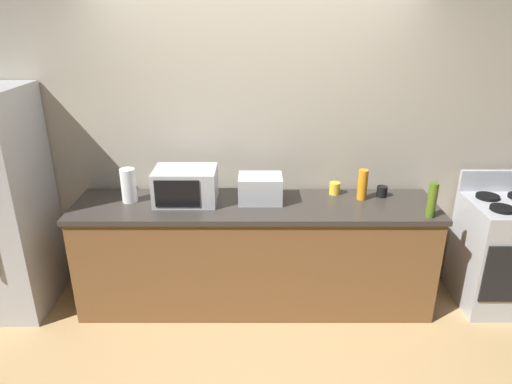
{
  "coord_description": "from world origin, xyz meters",
  "views": [
    {
      "loc": [
        0.01,
        -2.9,
        2.32
      ],
      "look_at": [
        0.0,
        0.4,
        1.0
      ],
      "focal_mm": 32.36,
      "sensor_mm": 36.0,
      "label": 1
    }
  ],
  "objects_px": {
    "stove_range": "(501,254)",
    "mug_black": "(383,192)",
    "mug_yellow": "(336,188)",
    "toaster_oven": "(261,189)",
    "microwave": "(187,185)",
    "paper_towel_roll": "(130,185)",
    "bottle_olive_oil": "(433,200)",
    "bottle_dish_soap": "(364,185)"
  },
  "relations": [
    {
      "from": "stove_range",
      "to": "mug_black",
      "type": "bearing_deg",
      "value": 171.07
    },
    {
      "from": "mug_yellow",
      "to": "toaster_oven",
      "type": "bearing_deg",
      "value": -166.66
    },
    {
      "from": "stove_range",
      "to": "mug_black",
      "type": "xyz_separation_m",
      "value": [
        -0.97,
        0.15,
        0.48
      ]
    },
    {
      "from": "mug_yellow",
      "to": "stove_range",
      "type": "bearing_deg",
      "value": -8.64
    },
    {
      "from": "microwave",
      "to": "mug_black",
      "type": "xyz_separation_m",
      "value": [
        1.57,
        0.11,
        -0.09
      ]
    },
    {
      "from": "mug_yellow",
      "to": "mug_black",
      "type": "bearing_deg",
      "value": -7.88
    },
    {
      "from": "stove_range",
      "to": "paper_towel_roll",
      "type": "relative_size",
      "value": 4.0
    },
    {
      "from": "paper_towel_roll",
      "to": "mug_black",
      "type": "xyz_separation_m",
      "value": [
        2.01,
        0.1,
        -0.09
      ]
    },
    {
      "from": "mug_yellow",
      "to": "bottle_olive_oil",
      "type": "bearing_deg",
      "value": -34.89
    },
    {
      "from": "bottle_dish_soap",
      "to": "mug_black",
      "type": "distance_m",
      "value": 0.2
    },
    {
      "from": "stove_range",
      "to": "bottle_olive_oil",
      "type": "relative_size",
      "value": 4.12
    },
    {
      "from": "toaster_oven",
      "to": "bottle_dish_soap",
      "type": "bearing_deg",
      "value": 2.76
    },
    {
      "from": "toaster_oven",
      "to": "paper_towel_roll",
      "type": "distance_m",
      "value": 1.03
    },
    {
      "from": "stove_range",
      "to": "bottle_dish_soap",
      "type": "xyz_separation_m",
      "value": [
        -1.15,
        0.1,
        0.56
      ]
    },
    {
      "from": "microwave",
      "to": "mug_yellow",
      "type": "bearing_deg",
      "value": 7.49
    },
    {
      "from": "microwave",
      "to": "mug_black",
      "type": "bearing_deg",
      "value": 3.83
    },
    {
      "from": "stove_range",
      "to": "bottle_dish_soap",
      "type": "height_order",
      "value": "bottle_dish_soap"
    },
    {
      "from": "bottle_dish_soap",
      "to": "mug_yellow",
      "type": "xyz_separation_m",
      "value": [
        -0.2,
        0.11,
        -0.07
      ]
    },
    {
      "from": "stove_range",
      "to": "microwave",
      "type": "relative_size",
      "value": 2.25
    },
    {
      "from": "bottle_olive_oil",
      "to": "mug_black",
      "type": "height_order",
      "value": "bottle_olive_oil"
    },
    {
      "from": "paper_towel_roll",
      "to": "bottle_olive_oil",
      "type": "bearing_deg",
      "value": -7.14
    },
    {
      "from": "microwave",
      "to": "paper_towel_roll",
      "type": "relative_size",
      "value": 1.78
    },
    {
      "from": "toaster_oven",
      "to": "paper_towel_roll",
      "type": "xyz_separation_m",
      "value": [
        -1.03,
        -0.01,
        0.03
      ]
    },
    {
      "from": "mug_black",
      "to": "microwave",
      "type": "bearing_deg",
      "value": -176.17
    },
    {
      "from": "paper_towel_roll",
      "to": "bottle_dish_soap",
      "type": "relative_size",
      "value": 1.1
    },
    {
      "from": "microwave",
      "to": "paper_towel_roll",
      "type": "distance_m",
      "value": 0.45
    },
    {
      "from": "microwave",
      "to": "toaster_oven",
      "type": "distance_m",
      "value": 0.58
    },
    {
      "from": "paper_towel_roll",
      "to": "mug_black",
      "type": "height_order",
      "value": "paper_towel_roll"
    },
    {
      "from": "bottle_dish_soap",
      "to": "paper_towel_roll",
      "type": "bearing_deg",
      "value": -178.47
    },
    {
      "from": "stove_range",
      "to": "toaster_oven",
      "type": "relative_size",
      "value": 3.18
    },
    {
      "from": "toaster_oven",
      "to": "bottle_dish_soap",
      "type": "relative_size",
      "value": 1.38
    },
    {
      "from": "stove_range",
      "to": "microwave",
      "type": "bearing_deg",
      "value": 178.92
    },
    {
      "from": "paper_towel_roll",
      "to": "bottle_olive_oil",
      "type": "relative_size",
      "value": 1.03
    },
    {
      "from": "mug_black",
      "to": "mug_yellow",
      "type": "xyz_separation_m",
      "value": [
        -0.37,
        0.05,
        0.01
      ]
    },
    {
      "from": "toaster_oven",
      "to": "mug_black",
      "type": "distance_m",
      "value": 0.99
    },
    {
      "from": "microwave",
      "to": "mug_black",
      "type": "height_order",
      "value": "microwave"
    },
    {
      "from": "toaster_oven",
      "to": "mug_yellow",
      "type": "relative_size",
      "value": 3.39
    },
    {
      "from": "mug_black",
      "to": "mug_yellow",
      "type": "relative_size",
      "value": 0.86
    },
    {
      "from": "microwave",
      "to": "bottle_dish_soap",
      "type": "xyz_separation_m",
      "value": [
        1.39,
        0.05,
        -0.01
      ]
    },
    {
      "from": "bottle_olive_oil",
      "to": "mug_black",
      "type": "xyz_separation_m",
      "value": [
        -0.25,
        0.39,
        -0.09
      ]
    },
    {
      "from": "stove_range",
      "to": "mug_yellow",
      "type": "relative_size",
      "value": 10.78
    },
    {
      "from": "toaster_oven",
      "to": "mug_yellow",
      "type": "xyz_separation_m",
      "value": [
        0.61,
        0.14,
        -0.05
      ]
    }
  ]
}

